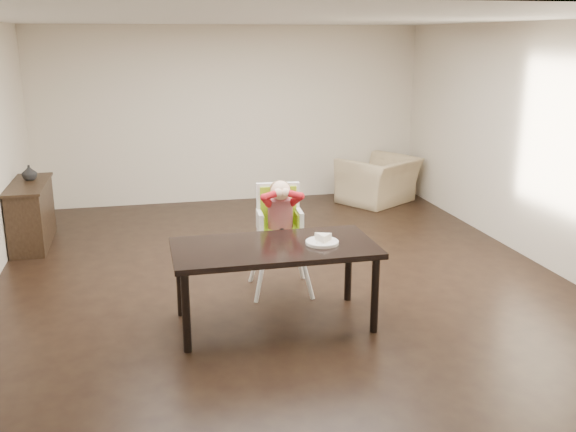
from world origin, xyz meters
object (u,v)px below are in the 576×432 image
Objects in this scene: high_chair at (280,213)px; armchair at (379,173)px; dining_table at (274,254)px; sideboard at (31,214)px.

armchair is (2.28, 3.16, -0.34)m from high_chair.
dining_table is 1.43× the size of sideboard.
sideboard is (-2.70, 2.14, -0.42)m from high_chair.
armchair is at bearing 58.57° from high_chair.
armchair is at bearing 57.73° from dining_table.
armchair is 5.08m from sideboard.
dining_table is at bearing -101.44° from high_chair.
high_chair is at bearing 74.26° from dining_table.
dining_table is at bearing 24.94° from armchair.
armchair is at bearing 11.57° from sideboard.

